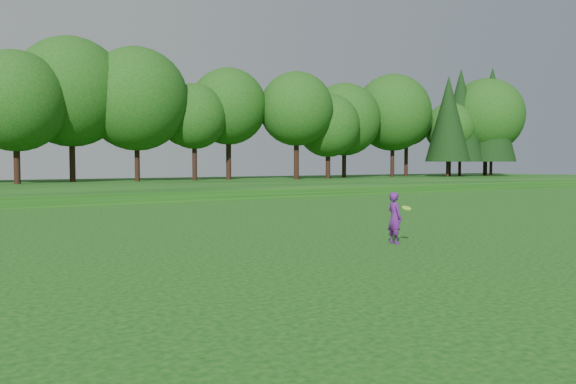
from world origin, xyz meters
TOP-DOWN VIEW (x-y plane):
  - ground at (0.00, 0.00)m, footprint 140.00×140.00m
  - berm at (0.00, 34.00)m, footprint 130.00×30.00m
  - walking_path at (0.00, 20.00)m, footprint 130.00×1.60m
  - treeline at (0.00, 38.00)m, footprint 104.00×7.00m
  - woman at (0.78, 0.32)m, footprint 0.42×0.86m

SIDE VIEW (x-z plane):
  - ground at x=0.00m, z-range 0.00..0.00m
  - walking_path at x=0.00m, z-range 0.00..0.04m
  - berm at x=0.00m, z-range 0.00..0.60m
  - woman at x=0.78m, z-range 0.00..1.45m
  - treeline at x=0.00m, z-range 0.60..15.60m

